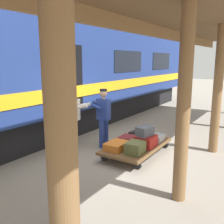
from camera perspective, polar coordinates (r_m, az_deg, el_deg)
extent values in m
plane|color=gray|center=(7.01, 3.44, -9.36)|extent=(60.00, 60.00, 0.00)
cylinder|color=brown|center=(7.35, 22.59, 4.43)|extent=(0.24, 0.24, 3.40)
cylinder|color=brown|center=(4.51, 15.75, 0.91)|extent=(0.24, 0.24, 3.40)
cylinder|color=brown|center=(1.99, -10.98, -12.31)|extent=(0.24, 0.24, 3.40)
cube|color=brown|center=(5.94, 21.24, 20.32)|extent=(3.20, 15.53, 0.16)
cube|color=brown|center=(6.43, 6.73, 18.19)|extent=(0.08, 15.53, 0.30)
cube|color=navy|center=(8.77, -16.82, 10.09)|extent=(3.00, 20.18, 2.90)
cube|color=black|center=(9.00, -16.12, -2.07)|extent=(2.55, 19.17, 0.90)
cube|color=#99999E|center=(8.88, -17.43, 20.13)|extent=(2.76, 19.78, 0.20)
cube|color=gold|center=(7.75, -9.15, 4.37)|extent=(0.03, 19.78, 0.36)
cube|color=black|center=(13.78, 11.05, 11.13)|extent=(0.02, 2.22, 0.84)
cube|color=black|center=(10.58, 3.76, 11.26)|extent=(0.02, 2.22, 0.84)
cube|color=black|center=(7.75, -9.58, 7.33)|extent=(0.12, 1.10, 2.00)
cube|color=brown|center=(6.94, 5.56, -7.54)|extent=(1.17, 2.17, 0.07)
cylinder|color=black|center=(6.07, 5.70, -11.78)|extent=(0.20, 0.05, 0.20)
cylinder|color=black|center=(6.51, -1.74, -10.07)|extent=(0.20, 0.05, 0.20)
cylinder|color=black|center=(7.56, 11.76, -7.20)|extent=(0.20, 0.05, 0.20)
cylinder|color=black|center=(7.92, 5.42, -6.14)|extent=(0.20, 0.05, 0.20)
cube|color=#9EA0A5|center=(7.31, 9.57, -5.67)|extent=(0.46, 0.49, 0.17)
cube|color=brown|center=(6.27, 5.22, -7.97)|extent=(0.41, 0.51, 0.28)
cube|color=black|center=(7.52, 5.89, -5.03)|extent=(0.43, 0.53, 0.18)
cube|color=#AD231E|center=(6.77, 7.58, -6.45)|extent=(0.47, 0.52, 0.29)
cube|color=maroon|center=(7.02, 3.67, -6.20)|extent=(0.45, 0.51, 0.18)
cube|color=#CC6B23|center=(6.53, 1.10, -7.56)|extent=(0.46, 0.63, 0.18)
cube|color=#4C515B|center=(6.68, 7.38, -4.29)|extent=(0.40, 0.49, 0.25)
cylinder|color=navy|center=(7.52, -1.45, -4.58)|extent=(0.16, 0.16, 0.82)
cylinder|color=navy|center=(7.36, -2.30, -4.95)|extent=(0.16, 0.16, 0.82)
cube|color=navy|center=(7.27, -1.91, 0.62)|extent=(0.36, 0.23, 0.60)
cylinder|color=tan|center=(7.22, -1.93, 3.19)|extent=(0.09, 0.09, 0.06)
sphere|color=tan|center=(7.20, -1.93, 4.29)|extent=(0.22, 0.22, 0.22)
cylinder|color=black|center=(7.19, -1.94, 4.94)|extent=(0.21, 0.21, 0.06)
cylinder|color=navy|center=(7.51, -2.64, 1.73)|extent=(0.53, 0.11, 0.21)
cylinder|color=navy|center=(7.25, -4.06, 1.36)|extent=(0.53, 0.11, 0.21)
cylinder|color=#332D28|center=(7.40, -8.86, -5.00)|extent=(0.16, 0.16, 0.82)
cylinder|color=#332D28|center=(7.57, -8.30, -4.58)|extent=(0.16, 0.16, 0.82)
cube|color=silver|center=(7.32, -8.74, 0.56)|extent=(0.41, 0.33, 0.60)
cylinder|color=tan|center=(7.26, -8.82, 3.11)|extent=(0.09, 0.09, 0.06)
sphere|color=tan|center=(7.25, -8.86, 4.21)|extent=(0.22, 0.22, 0.22)
cylinder|color=#332D28|center=(7.24, -8.88, 4.86)|extent=(0.21, 0.21, 0.06)
cylinder|color=silver|center=(7.08, -7.59, 1.04)|extent=(0.53, 0.27, 0.21)
cylinder|color=silver|center=(7.37, -6.72, 1.48)|extent=(0.53, 0.27, 0.21)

